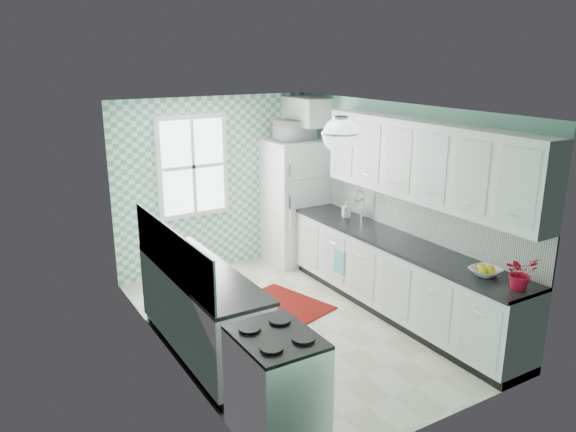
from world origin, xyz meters
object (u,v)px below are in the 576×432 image
fruit_bowl (485,272)px  potted_plant (521,273)px  stove (276,385)px  fridge (294,201)px  microwave (295,130)px  ceiling_light (340,135)px  sink (352,222)px

fruit_bowl → potted_plant: potted_plant is taller
stove → fruit_bowl: bearing=1.4°
fridge → microwave: bearing=52.6°
ceiling_light → stove: 2.36m
fridge → sink: fridge is taller
fridge → microwave: 1.07m
stove → ceiling_light: bearing=37.0°
fridge → fruit_bowl: size_ratio=6.24×
stove → sink: bearing=43.8°
ceiling_light → fridge: 3.18m
potted_plant → stove: bearing=170.4°
ceiling_light → sink: bearing=47.7°
ceiling_light → sink: (1.20, 1.32, -1.39)m
sink → potted_plant: bearing=-87.3°
microwave → fruit_bowl: bearing=92.1°
fridge → sink: 1.31m
stove → potted_plant: (2.40, -0.40, 0.62)m
fruit_bowl → potted_plant: bearing=-90.0°
stove → fruit_bowl: 2.45m
ceiling_light → microwave: 2.87m
stove → microwave: 4.44m
stove → microwave: size_ratio=1.69×
ceiling_light → potted_plant: 2.12m
fridge → fruit_bowl: 3.49m
ceiling_light → fruit_bowl: size_ratio=1.18×
fruit_bowl → microwave: 3.63m
ceiling_light → fridge: size_ratio=0.19×
fridge → microwave: size_ratio=3.41×
stove → potted_plant: 2.51m
sink → ceiling_light: bearing=-129.6°
potted_plant → microwave: (-0.09, 3.88, 0.89)m
fridge → stove: bearing=-124.5°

